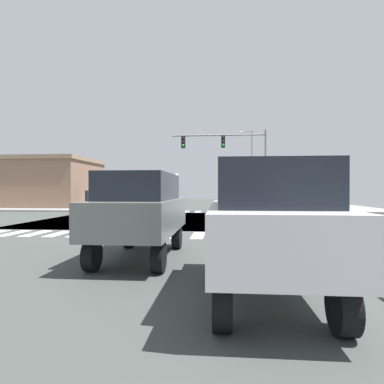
{
  "coord_description": "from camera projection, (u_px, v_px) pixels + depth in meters",
  "views": [
    {
      "loc": [
        4.2,
        -20.98,
        1.9
      ],
      "look_at": [
        1.58,
        8.95,
        1.66
      ],
      "focal_mm": 31.16,
      "sensor_mm": 36.0,
      "label": 1
    }
  ],
  "objects": [
    {
      "name": "ground",
      "position": [
        155.0,
        219.0,
        21.28
      ],
      "size": [
        90.0,
        90.0,
        0.05
      ],
      "color": "#3D423F"
    },
    {
      "name": "sidewalk_corner_ne",
      "position": [
        313.0,
        208.0,
        32.1
      ],
      "size": [
        12.0,
        12.0,
        0.14
      ],
      "color": "gray",
      "rests_on": "ground"
    },
    {
      "name": "sidewalk_corner_nw",
      "position": [
        54.0,
        207.0,
        34.37
      ],
      "size": [
        12.0,
        12.0,
        0.14
      ],
      "color": "gray",
      "rests_on": "ground"
    },
    {
      "name": "crosswalk_near",
      "position": [
        115.0,
        234.0,
        14.03
      ],
      "size": [
        13.5,
        2.0,
        0.01
      ],
      "color": "silver",
      "rests_on": "ground"
    },
    {
      "name": "crosswalk_far",
      "position": [
        169.0,
        211.0,
        28.58
      ],
      "size": [
        13.5,
        2.0,
        0.01
      ],
      "color": "silver",
      "rests_on": "ground"
    },
    {
      "name": "traffic_signal_mast",
      "position": [
        229.0,
        151.0,
        28.01
      ],
      "size": [
        7.98,
        0.55,
        6.88
      ],
      "color": "gray",
      "rests_on": "ground"
    },
    {
      "name": "street_lamp",
      "position": [
        250.0,
        161.0,
        40.75
      ],
      "size": [
        1.78,
        0.32,
        9.07
      ],
      "color": "gray",
      "rests_on": "ground"
    },
    {
      "name": "bank_building",
      "position": [
        23.0,
        183.0,
        35.76
      ],
      "size": [
        16.56,
        9.17,
        5.17
      ],
      "color": "#8C6854",
      "rests_on": "ground"
    },
    {
      "name": "suv_nearside_1",
      "position": [
        141.0,
        208.0,
        9.18
      ],
      "size": [
        1.96,
        4.6,
        2.34
      ],
      "color": "black",
      "rests_on": "ground"
    },
    {
      "name": "suv_farside_2",
      "position": [
        266.0,
        218.0,
        5.95
      ],
      "size": [
        1.96,
        4.6,
        2.34
      ],
      "color": "black",
      "rests_on": "ground"
    },
    {
      "name": "box_truck_crossing_1",
      "position": [
        170.0,
        186.0,
        60.07
      ],
      "size": [
        2.4,
        7.2,
        4.85
      ],
      "rotation": [
        0.0,
        0.0,
        3.14
      ],
      "color": "black",
      "rests_on": "ground"
    },
    {
      "name": "suv_leading_4",
      "position": [
        158.0,
        195.0,
        32.65
      ],
      "size": [
        1.96,
        4.6,
        2.34
      ],
      "rotation": [
        0.0,
        0.0,
        3.14
      ],
      "color": "black",
      "rests_on": "ground"
    },
    {
      "name": "suv_outer_6",
      "position": [
        161.0,
        193.0,
        51.44
      ],
      "size": [
        1.96,
        4.6,
        2.34
      ],
      "rotation": [
        0.0,
        0.0,
        3.14
      ],
      "color": "black",
      "rests_on": "ground"
    },
    {
      "name": "sedan_inner_2",
      "position": [
        136.0,
        197.0,
        35.91
      ],
      "size": [
        1.8,
        4.3,
        1.88
      ],
      "rotation": [
        0.0,
        0.0,
        3.14
      ],
      "color": "black",
      "rests_on": "ground"
    }
  ]
}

